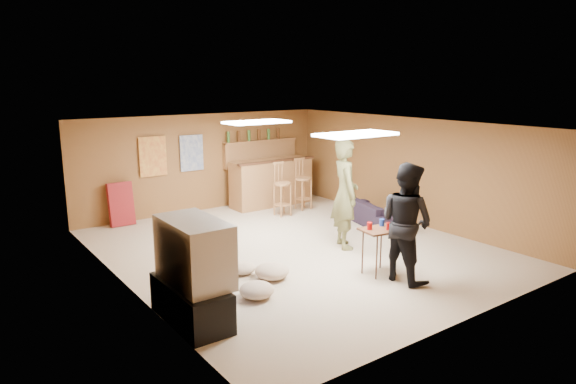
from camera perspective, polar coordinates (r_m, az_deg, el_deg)
ground at (r=9.23m, az=0.73°, el=-6.29°), size 7.00×7.00×0.00m
ceiling at (r=8.77m, az=0.77°, el=7.45°), size 6.00×7.00×0.02m
wall_back at (r=11.88m, az=-9.39°, el=3.25°), size 6.00×0.02×2.20m
wall_front at (r=6.56m, az=19.39°, el=-4.79°), size 6.00×0.02×2.20m
wall_left at (r=7.58m, az=-17.78°, el=-2.39°), size 0.02×7.00×2.20m
wall_right at (r=10.96m, az=13.45°, el=2.31°), size 0.02×7.00×2.20m
tv_stand at (r=6.63m, az=-10.72°, el=-11.95°), size 0.55×1.30×0.50m
dvd_box at (r=6.75m, az=-8.96°, el=-12.33°), size 0.35×0.50×0.08m
tv_body at (r=6.42m, az=-10.39°, el=-6.52°), size 0.60×1.10×0.80m
tv_screen at (r=6.55m, az=-7.93°, el=-6.05°), size 0.02×0.95×0.65m
bar_counter at (r=12.25m, az=-1.86°, el=1.08°), size 2.00×0.60×1.10m
bar_lip at (r=11.95m, az=-1.21°, el=3.47°), size 2.10×0.12×0.05m
bar_shelf at (r=12.47m, az=-3.06°, el=5.69°), size 2.00×0.18×0.05m
bar_backing at (r=12.53m, az=-3.09°, el=4.33°), size 2.00×0.14×0.60m
poster_left at (r=11.33m, az=-14.78°, el=3.84°), size 0.60×0.03×0.85m
poster_right at (r=11.68m, az=-10.66°, el=4.29°), size 0.55×0.03×0.80m
folding_chair_stack at (r=11.09m, az=-18.07°, el=-1.29°), size 0.50×0.26×0.91m
ceiling_panel_front at (r=7.63m, az=7.56°, el=6.37°), size 1.20×0.60×0.04m
ceiling_panel_back at (r=9.76m, az=-3.48°, el=7.76°), size 1.20×0.60×0.04m
person_olive at (r=9.13m, az=6.36°, el=-0.21°), size 0.72×0.84×1.95m
person_black at (r=7.78m, az=12.99°, el=-3.29°), size 0.70×0.89×1.79m
sofa at (r=10.88m, az=9.37°, el=-2.25°), size 0.99×1.72×0.47m
tray_table at (r=8.09m, az=10.06°, el=-6.52°), size 0.62×0.52×0.72m
cup_red_near at (r=7.92m, az=9.05°, el=-3.75°), size 0.10×0.10×0.11m
cup_red_far at (r=7.96m, az=11.13°, el=-3.75°), size 0.10×0.10×0.11m
cup_blue at (r=8.14m, az=10.39°, el=-3.36°), size 0.10×0.10×0.11m
bar_stool_left at (r=11.26m, az=-0.62°, el=0.32°), size 0.50×0.50×1.20m
bar_stool_right at (r=11.84m, az=1.72°, el=1.10°), size 0.49×0.49×1.27m
cushion_near_tv at (r=7.87m, az=-1.80°, el=-8.78°), size 0.54×0.54×0.23m
cushion_mid at (r=8.09m, az=-5.04°, el=-8.43°), size 0.42×0.42×0.18m
cushion_far at (r=7.23m, az=-3.50°, el=-10.82°), size 0.63×0.63×0.22m
bottle_row at (r=12.33m, az=-3.80°, el=6.33°), size 1.48×0.08×0.26m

